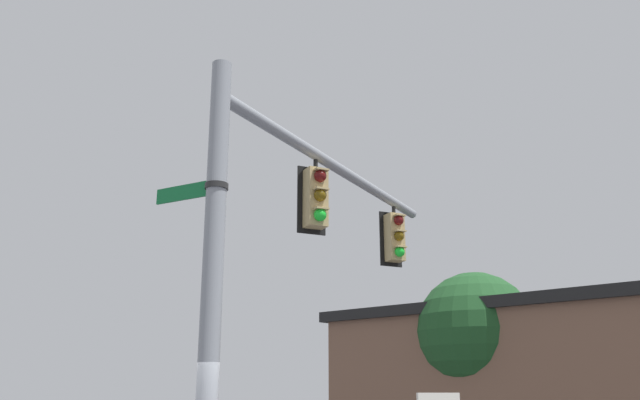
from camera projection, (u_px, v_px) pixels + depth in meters
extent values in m
cylinder|color=gray|center=(212.00, 295.00, 8.67)|extent=(0.28, 0.28, 6.71)
cylinder|color=gray|center=(340.00, 170.00, 12.60)|extent=(6.20, 4.47, 0.20)
cylinder|color=black|center=(316.00, 165.00, 11.74)|extent=(0.08, 0.08, 0.18)
cube|color=tan|center=(316.00, 198.00, 11.57)|extent=(0.36, 0.30, 1.05)
sphere|color=#590F0F|center=(320.00, 176.00, 11.50)|extent=(0.22, 0.22, 0.22)
cube|color=tan|center=(321.00, 170.00, 11.51)|extent=(0.24, 0.20, 0.03)
sphere|color=brown|center=(320.00, 195.00, 11.40)|extent=(0.22, 0.22, 0.22)
cube|color=tan|center=(321.00, 189.00, 11.41)|extent=(0.24, 0.20, 0.03)
sphere|color=#1EE533|center=(320.00, 215.00, 11.31)|extent=(0.22, 0.22, 0.22)
cube|color=tan|center=(321.00, 209.00, 11.32)|extent=(0.24, 0.20, 0.03)
cube|color=black|center=(311.00, 200.00, 11.71)|extent=(0.54, 0.03, 1.22)
cylinder|color=black|center=(394.00, 211.00, 14.71)|extent=(0.08, 0.08, 0.18)
cube|color=tan|center=(395.00, 238.00, 14.54)|extent=(0.36, 0.30, 1.05)
sphere|color=#590F0F|center=(399.00, 220.00, 14.47)|extent=(0.22, 0.22, 0.22)
cube|color=tan|center=(399.00, 216.00, 14.48)|extent=(0.24, 0.20, 0.03)
sphere|color=brown|center=(399.00, 236.00, 14.37)|extent=(0.22, 0.22, 0.22)
cube|color=tan|center=(400.00, 231.00, 14.38)|extent=(0.24, 0.20, 0.03)
sphere|color=#1EE533|center=(400.00, 252.00, 14.28)|extent=(0.22, 0.22, 0.22)
cube|color=tan|center=(400.00, 247.00, 14.29)|extent=(0.24, 0.20, 0.03)
cube|color=black|center=(390.00, 239.00, 14.68)|extent=(0.54, 0.03, 1.22)
cube|color=#147238|center=(182.00, 193.00, 9.38)|extent=(0.55, 0.76, 0.22)
cube|color=white|center=(182.00, 193.00, 9.37)|extent=(0.53, 0.74, 0.04)
cylinder|color=#262626|center=(217.00, 187.00, 9.09)|extent=(0.32, 0.32, 0.08)
cube|color=brown|center=(587.00, 394.00, 18.00)|extent=(11.37, 14.19, 4.16)
cube|color=black|center=(629.00, 387.00, 20.82)|extent=(5.39, 10.66, 0.30)
cube|color=black|center=(578.00, 312.00, 18.62)|extent=(11.82, 14.75, 0.30)
sphere|color=#1E4C23|center=(476.00, 332.00, 17.85)|extent=(3.20, 3.20, 3.20)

